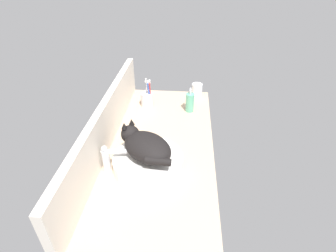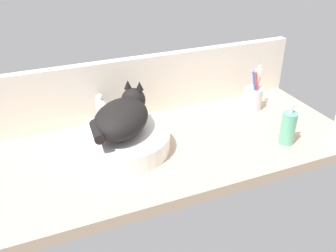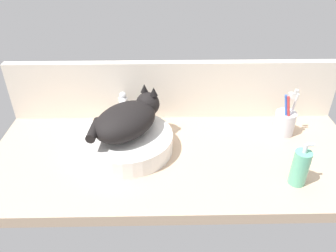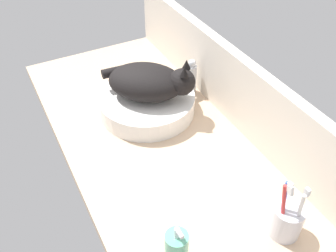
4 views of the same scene
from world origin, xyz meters
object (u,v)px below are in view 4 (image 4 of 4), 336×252
(sink_basin, at_px, (147,103))
(cat, at_px, (150,82))
(toothbrush_cup, at_px, (286,220))
(faucet, at_px, (189,76))
(soap_dispenser, at_px, (176,251))

(sink_basin, distance_m, cat, 0.09)
(toothbrush_cup, bearing_deg, faucet, 172.13)
(cat, relative_size, toothbrush_cup, 1.61)
(cat, relative_size, soap_dispenser, 1.96)
(cat, distance_m, soap_dispenser, 0.58)
(sink_basin, height_order, faucet, faucet)
(cat, relative_size, faucet, 2.22)
(cat, bearing_deg, toothbrush_cup, 8.03)
(faucet, relative_size, soap_dispenser, 0.89)
(sink_basin, xyz_separation_m, toothbrush_cup, (0.60, 0.09, 0.02))
(sink_basin, relative_size, cat, 1.09)
(soap_dispenser, bearing_deg, cat, 160.05)
(soap_dispenser, bearing_deg, faucet, 147.59)
(cat, bearing_deg, faucet, 101.18)
(faucet, distance_m, soap_dispenser, 0.68)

